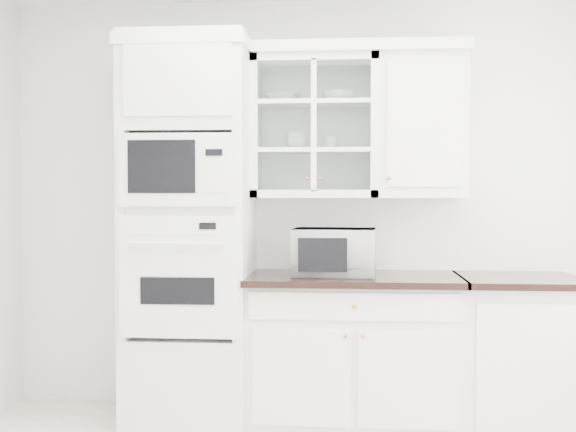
{
  "coord_description": "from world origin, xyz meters",
  "views": [
    {
      "loc": [
        0.23,
        -3.05,
        1.44
      ],
      "look_at": [
        -0.1,
        1.05,
        1.3
      ],
      "focal_mm": 45.0,
      "sensor_mm": 36.0,
      "label": 1
    }
  ],
  "objects": [
    {
      "name": "bowl_b",
      "position": [
        0.18,
        1.58,
        2.04
      ],
      "size": [
        0.26,
        0.26,
        0.06
      ],
      "primitive_type": "imported",
      "rotation": [
        0.0,
        0.0,
        -0.32
      ],
      "color": "white",
      "rests_on": "upper_cabinet_glass"
    },
    {
      "name": "upper_cabinet_solid",
      "position": [
        0.71,
        1.58,
        1.85
      ],
      "size": [
        0.55,
        0.33,
        0.9
      ],
      "primitive_type": "cube",
      "color": "white",
      "rests_on": "room_shell"
    },
    {
      "name": "crown_molding",
      "position": [
        -0.07,
        1.56,
        2.33
      ],
      "size": [
        2.14,
        0.38,
        0.07
      ],
      "primitive_type": "cube",
      "color": "white",
      "rests_on": "room_shell"
    },
    {
      "name": "extra_base_cabinet",
      "position": [
        1.28,
        1.45,
        0.46
      ],
      "size": [
        0.72,
        0.67,
        0.92
      ],
      "color": "white",
      "rests_on": "ground"
    },
    {
      "name": "cup_a",
      "position": [
        -0.09,
        1.59,
        1.76
      ],
      "size": [
        0.16,
        0.16,
        0.1
      ],
      "primitive_type": "imported",
      "rotation": [
        0.0,
        0.0,
        -0.28
      ],
      "color": "white",
      "rests_on": "upper_cabinet_glass"
    },
    {
      "name": "base_cabinet_run",
      "position": [
        0.28,
        1.45,
        0.46
      ],
      "size": [
        1.32,
        0.67,
        0.92
      ],
      "color": "white",
      "rests_on": "ground"
    },
    {
      "name": "countertop_microwave",
      "position": [
        0.16,
        1.42,
        1.07
      ],
      "size": [
        0.53,
        0.45,
        0.29
      ],
      "primitive_type": "imported",
      "rotation": [
        0.0,
        0.0,
        3.08
      ],
      "color": "white",
      "rests_on": "base_cabinet_run"
    },
    {
      "name": "upper_cabinet_glass",
      "position": [
        0.03,
        1.58,
        1.85
      ],
      "size": [
        0.8,
        0.33,
        0.9
      ],
      "color": "white",
      "rests_on": "room_shell"
    },
    {
      "name": "bowl_a",
      "position": [
        -0.17,
        1.58,
        2.04
      ],
      "size": [
        0.25,
        0.25,
        0.05
      ],
      "primitive_type": "imported",
      "rotation": [
        0.0,
        0.0,
        -0.16
      ],
      "color": "white",
      "rests_on": "upper_cabinet_glass"
    },
    {
      "name": "oven_column",
      "position": [
        -0.75,
        1.42,
        1.2
      ],
      "size": [
        0.76,
        0.68,
        2.4
      ],
      "color": "white",
      "rests_on": "ground"
    },
    {
      "name": "cup_b",
      "position": [
        0.13,
        1.58,
        1.75
      ],
      "size": [
        0.11,
        0.11,
        0.08
      ],
      "primitive_type": "imported",
      "rotation": [
        0.0,
        0.0,
        -0.26
      ],
      "color": "white",
      "rests_on": "upper_cabinet_glass"
    },
    {
      "name": "room_shell",
      "position": [
        0.0,
        0.43,
        1.78
      ],
      "size": [
        4.0,
        3.5,
        2.7
      ],
      "color": "white",
      "rests_on": "ground"
    }
  ]
}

